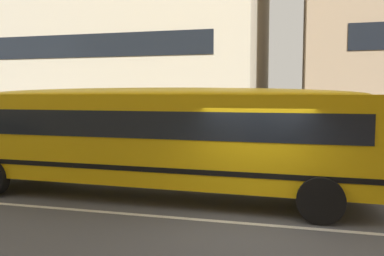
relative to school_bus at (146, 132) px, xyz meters
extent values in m
plane|color=#4C4C4F|center=(3.17, -1.80, -1.78)|extent=(400.00, 400.00, 0.00)
cube|color=gray|center=(3.17, 5.78, -1.77)|extent=(120.00, 3.00, 0.01)
cube|color=silver|center=(3.17, -1.80, -1.77)|extent=(110.00, 0.16, 0.01)
cube|color=yellow|center=(0.26, -0.01, -0.12)|extent=(11.48, 2.88, 2.28)
cube|color=black|center=(6.05, -0.15, -1.07)|extent=(0.27, 2.60, 0.37)
cube|color=black|center=(0.26, -0.01, 0.30)|extent=(10.80, 2.90, 0.66)
cube|color=black|center=(0.26, -0.01, -0.79)|extent=(11.50, 2.91, 0.12)
ellipsoid|color=yellow|center=(0.26, -0.01, 1.03)|extent=(11.02, 2.66, 0.37)
cylinder|color=red|center=(-3.36, 1.57, -0.23)|extent=(0.47, 0.47, 0.03)
cylinder|color=black|center=(-4.05, 1.40, -1.26)|extent=(1.05, 0.32, 1.04)
cylinder|color=black|center=(4.57, -1.41, -1.26)|extent=(1.05, 0.32, 1.04)
cylinder|color=black|center=(4.63, 1.18, -1.26)|extent=(1.05, 0.32, 1.04)
cube|color=black|center=(-8.03, 7.26, 0.14)|extent=(16.87, 0.04, 1.10)
cube|color=black|center=(-8.03, 7.26, 3.34)|extent=(16.87, 0.04, 1.10)
camera|label=1|loc=(4.02, -10.39, 1.05)|focal=37.68mm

